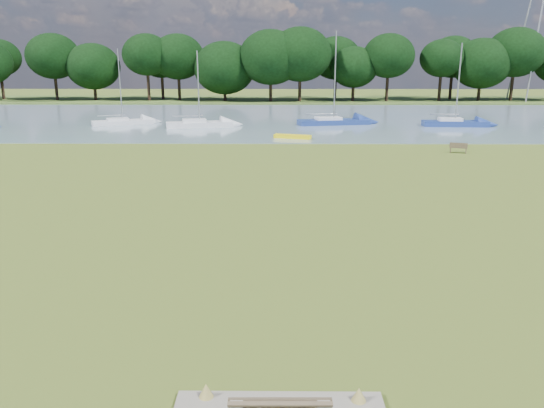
{
  "coord_description": "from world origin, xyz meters",
  "views": [
    {
      "loc": [
        -0.07,
        -22.01,
        6.75
      ],
      "look_at": [
        -0.25,
        -2.0,
        1.31
      ],
      "focal_mm": 35.0,
      "sensor_mm": 36.0,
      "label": 1
    }
  ],
  "objects_px": {
    "sailboat_0": "(454,121)",
    "sailboat_6": "(199,122)",
    "kayak": "(293,136)",
    "sailboat_1": "(122,121)",
    "sailboat_7": "(333,120)",
    "riverbank_bench": "(458,148)"
  },
  "relations": [
    {
      "from": "sailboat_1",
      "to": "sailboat_7",
      "type": "height_order",
      "value": "sailboat_7"
    },
    {
      "from": "sailboat_7",
      "to": "riverbank_bench",
      "type": "bearing_deg",
      "value": -78.65
    },
    {
      "from": "kayak",
      "to": "sailboat_7",
      "type": "bearing_deg",
      "value": 84.54
    },
    {
      "from": "sailboat_0",
      "to": "sailboat_1",
      "type": "xyz_separation_m",
      "value": [
        -35.42,
        1.35,
        -0.1
      ]
    },
    {
      "from": "sailboat_7",
      "to": "sailboat_0",
      "type": "bearing_deg",
      "value": -18.35
    },
    {
      "from": "sailboat_0",
      "to": "sailboat_6",
      "type": "height_order",
      "value": "sailboat_0"
    },
    {
      "from": "sailboat_6",
      "to": "kayak",
      "type": "bearing_deg",
      "value": -54.26
    },
    {
      "from": "sailboat_0",
      "to": "sailboat_7",
      "type": "relative_size",
      "value": 0.87
    },
    {
      "from": "sailboat_1",
      "to": "sailboat_0",
      "type": "bearing_deg",
      "value": -27.13
    },
    {
      "from": "sailboat_7",
      "to": "kayak",
      "type": "bearing_deg",
      "value": -125.45
    },
    {
      "from": "riverbank_bench",
      "to": "sailboat_7",
      "type": "height_order",
      "value": "sailboat_7"
    },
    {
      "from": "sailboat_0",
      "to": "sailboat_6",
      "type": "bearing_deg",
      "value": -174.64
    },
    {
      "from": "sailboat_1",
      "to": "sailboat_6",
      "type": "xyz_separation_m",
      "value": [
        8.65,
        -2.24,
        0.06
      ]
    },
    {
      "from": "kayak",
      "to": "sailboat_6",
      "type": "relative_size",
      "value": 0.43
    },
    {
      "from": "kayak",
      "to": "sailboat_1",
      "type": "relative_size",
      "value": 0.42
    },
    {
      "from": "riverbank_bench",
      "to": "sailboat_0",
      "type": "bearing_deg",
      "value": 93.63
    },
    {
      "from": "sailboat_1",
      "to": "sailboat_7",
      "type": "xyz_separation_m",
      "value": [
        22.82,
        0.11,
        0.07
      ]
    },
    {
      "from": "sailboat_0",
      "to": "sailboat_6",
      "type": "distance_m",
      "value": 26.79
    },
    {
      "from": "riverbank_bench",
      "to": "kayak",
      "type": "distance_m",
      "value": 14.3
    },
    {
      "from": "kayak",
      "to": "sailboat_7",
      "type": "height_order",
      "value": "sailboat_7"
    },
    {
      "from": "kayak",
      "to": "sailboat_1",
      "type": "height_order",
      "value": "sailboat_1"
    },
    {
      "from": "riverbank_bench",
      "to": "sailboat_7",
      "type": "bearing_deg",
      "value": 133.56
    }
  ]
}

